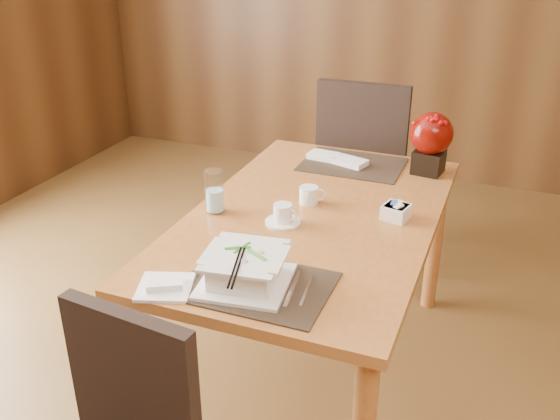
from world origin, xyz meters
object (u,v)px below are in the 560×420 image
at_px(creamer_jug, 309,195).
at_px(berry_decor, 431,139).
at_px(water_glass, 215,192).
at_px(sugar_caddy, 396,212).
at_px(coffee_cup, 283,215).
at_px(soup_setting, 245,270).
at_px(far_chair, 365,162).
at_px(bread_plate, 165,287).
at_px(dining_table, 313,236).

distance_m(creamer_jug, berry_decor, 0.64).
height_order(water_glass, sugar_caddy, water_glass).
xyz_separation_m(coffee_cup, creamer_jug, (0.03, 0.20, 0.00)).
relative_size(soup_setting, far_chair, 0.29).
height_order(sugar_caddy, far_chair, far_chair).
bearing_deg(berry_decor, creamer_jug, -127.63).
distance_m(sugar_caddy, bread_plate, 0.92).
distance_m(sugar_caddy, berry_decor, 0.52).
relative_size(sugar_caddy, bread_plate, 0.56).
relative_size(creamer_jug, bread_plate, 0.59).
xyz_separation_m(berry_decor, far_chair, (-0.39, 0.44, -0.32)).
relative_size(soup_setting, creamer_jug, 3.13).
bearing_deg(water_glass, sugar_caddy, 16.38).
relative_size(berry_decor, bread_plate, 1.68).
xyz_separation_m(soup_setting, bread_plate, (-0.22, -0.11, -0.05)).
xyz_separation_m(dining_table, far_chair, (-0.05, 1.03, -0.07)).
bearing_deg(sugar_caddy, dining_table, -165.84).
bearing_deg(coffee_cup, creamer_jug, 80.94).
xyz_separation_m(soup_setting, creamer_jug, (-0.01, 0.64, -0.02)).
height_order(dining_table, sugar_caddy, sugar_caddy).
relative_size(coffee_cup, bread_plate, 0.82).
relative_size(sugar_caddy, far_chair, 0.09).
bearing_deg(bread_plate, coffee_cup, 72.53).
relative_size(dining_table, coffee_cup, 11.30).
xyz_separation_m(sugar_caddy, far_chair, (-0.35, 0.95, -0.19)).
bearing_deg(soup_setting, creamer_jug, 83.80).
bearing_deg(creamer_jug, bread_plate, -122.59).
height_order(sugar_caddy, bread_plate, sugar_caddy).
relative_size(water_glass, sugar_caddy, 1.84).
bearing_deg(bread_plate, berry_decor, 64.72).
xyz_separation_m(coffee_cup, far_chair, (0.03, 1.14, -0.20)).
relative_size(creamer_jug, far_chair, 0.09).
xyz_separation_m(soup_setting, berry_decor, (0.37, 1.14, 0.10)).
height_order(berry_decor, far_chair, far_chair).
bearing_deg(water_glass, berry_decor, 45.33).
distance_m(soup_setting, coffee_cup, 0.44).
relative_size(soup_setting, water_glass, 1.79).
xyz_separation_m(soup_setting, coffee_cup, (-0.05, 0.44, -0.02)).
height_order(coffee_cup, creamer_jug, coffee_cup).
height_order(dining_table, soup_setting, soup_setting).
bearing_deg(coffee_cup, water_glass, -179.47).
bearing_deg(bread_plate, soup_setting, 26.70).
bearing_deg(far_chair, bread_plate, 82.00).
distance_m(dining_table, bread_plate, 0.72).
height_order(soup_setting, bread_plate, soup_setting).
distance_m(creamer_jug, far_chair, 0.96).
distance_m(coffee_cup, water_glass, 0.28).
xyz_separation_m(coffee_cup, sugar_caddy, (0.38, 0.19, -0.00)).
distance_m(coffee_cup, berry_decor, 0.82).
xyz_separation_m(water_glass, sugar_caddy, (0.66, 0.19, -0.06)).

